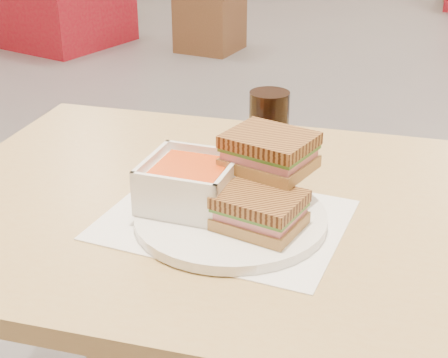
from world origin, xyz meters
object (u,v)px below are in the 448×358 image
(plate, at_px, (231,218))
(soup_bowl, at_px, (190,185))
(bg_chair_0r, at_px, (210,19))
(bg_chair_0l, at_px, (15,5))
(panini_lower, at_px, (260,210))
(cola_glass, at_px, (269,133))
(main_table, at_px, (308,276))

(plate, distance_m, soup_bowl, 0.08)
(soup_bowl, xyz_separation_m, bg_chair_0r, (-1.42, 3.63, -0.57))
(soup_bowl, relative_size, bg_chair_0l, 0.29)
(plate, relative_size, bg_chair_0r, 0.61)
(panini_lower, bearing_deg, bg_chair_0r, 112.78)
(plate, distance_m, panini_lower, 0.06)
(cola_glass, height_order, bg_chair_0l, cola_glass)
(bg_chair_0r, bearing_deg, panini_lower, -67.22)
(main_table, xyz_separation_m, bg_chair_0l, (-3.24, 3.51, -0.41))
(bg_chair_0l, distance_m, bg_chair_0r, 1.65)
(soup_bowl, distance_m, cola_glass, 0.19)
(main_table, distance_m, panini_lower, 0.19)
(cola_glass, bearing_deg, panini_lower, -75.82)
(panini_lower, relative_size, cola_glass, 0.90)
(panini_lower, xyz_separation_m, cola_glass, (-0.05, 0.21, 0.03))
(soup_bowl, bearing_deg, panini_lower, -14.17)
(soup_bowl, xyz_separation_m, cola_glass, (0.06, 0.18, 0.02))
(plate, height_order, soup_bowl, soup_bowl)
(plate, bearing_deg, panini_lower, -22.50)
(cola_glass, bearing_deg, main_table, -47.05)
(panini_lower, bearing_deg, bg_chair_0l, 131.50)
(plate, distance_m, bg_chair_0l, 4.80)
(panini_lower, height_order, cola_glass, cola_glass)
(cola_glass, relative_size, bg_chair_0l, 0.31)
(panini_lower, xyz_separation_m, bg_chair_0l, (-3.19, 3.61, -0.57))
(main_table, bearing_deg, panini_lower, -117.92)
(main_table, height_order, bg_chair_0r, main_table)
(soup_bowl, bearing_deg, cola_glass, 70.93)
(soup_bowl, height_order, bg_chair_0r, soup_bowl)
(panini_lower, height_order, bg_chair_0r, panini_lower)
(soup_bowl, bearing_deg, bg_chair_0l, 130.68)
(bg_chair_0l, xyz_separation_m, bg_chair_0r, (1.65, 0.05, 0.00))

